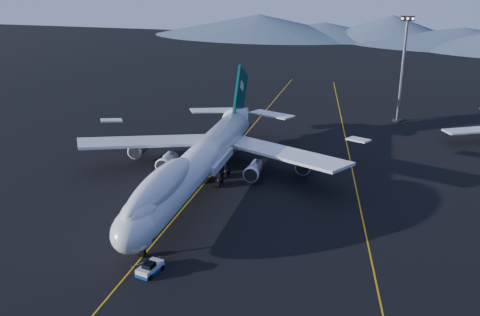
# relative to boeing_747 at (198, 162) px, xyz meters

# --- Properties ---
(ground) EXTENTS (500.00, 500.00, 0.00)m
(ground) POSITION_rel_boeing_747_xyz_m (-0.00, -0.03, -5.81)
(ground) COLOR black
(ground) RESTS_ON ground
(taxiway_line_main) EXTENTS (0.25, 220.00, 0.01)m
(taxiway_line_main) POSITION_rel_boeing_747_xyz_m (-0.00, -0.03, -5.80)
(taxiway_line_main) COLOR orange
(taxiway_line_main) RESTS_ON ground
(taxiway_line_side) EXTENTS (28.08, 198.09, 0.01)m
(taxiway_line_side) POSITION_rel_boeing_747_xyz_m (30.00, 9.97, -5.80)
(taxiway_line_side) COLOR orange
(taxiway_line_side) RESTS_ON ground
(boeing_747) EXTENTS (59.62, 72.43, 19.37)m
(boeing_747) POSITION_rel_boeing_747_xyz_m (0.00, 0.00, 0.00)
(boeing_747) COLOR silver
(boeing_747) RESTS_ON ground
(pushback_tug) EXTENTS (3.28, 4.81, 1.93)m
(pushback_tug) POSITION_rel_boeing_747_xyz_m (3.00, -30.37, -5.21)
(pushback_tug) COLOR silver
(pushback_tug) RESTS_ON ground
(floodlight_mast) EXTENTS (3.59, 2.69, 29.07)m
(floodlight_mast) POSITION_rel_boeing_747_xyz_m (38.57, 60.88, 8.91)
(floodlight_mast) COLOR black
(floodlight_mast) RESTS_ON ground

